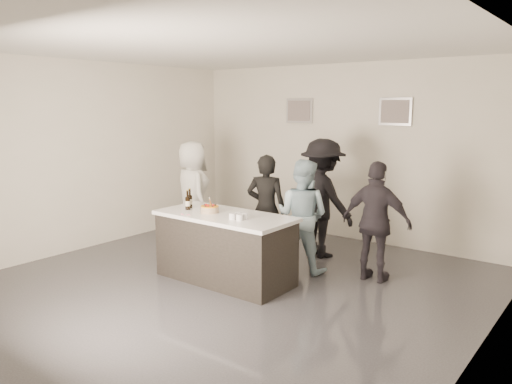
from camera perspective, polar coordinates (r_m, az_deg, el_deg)
floor at (r=6.62m, az=-2.67°, el=-10.46°), size 6.00×6.00×0.00m
ceiling at (r=6.24m, az=-2.90°, el=16.31°), size 6.00×6.00×0.00m
wall_back at (r=8.75m, az=10.02°, el=4.50°), size 6.00×0.04×3.00m
wall_left at (r=8.50m, az=-18.48°, el=3.98°), size 0.04×6.00×3.00m
wall_right at (r=4.91m, az=25.05°, el=-0.44°), size 0.04×6.00×3.00m
picture_left at (r=9.14m, az=4.99°, el=9.24°), size 0.54×0.04×0.44m
picture_right at (r=8.31m, az=15.65°, el=8.85°), size 0.54×0.04×0.44m
bar_counter at (r=6.63m, az=-3.56°, el=-6.34°), size 1.86×0.86×0.90m
cake at (r=6.62m, az=-5.31°, el=-2.04°), size 0.24×0.24×0.08m
beer_bottle_a at (r=6.95m, az=-7.57°, el=-0.73°), size 0.07×0.07×0.26m
beer_bottle_b at (r=6.82m, az=-7.83°, el=-0.93°), size 0.07×0.07×0.26m
tumbler_cluster at (r=6.21m, az=-2.00°, el=-2.77°), size 0.19×0.19×0.08m
candles at (r=6.49m, az=-7.72°, el=-2.62°), size 0.24×0.08×0.01m
person_main_black at (r=7.31m, az=1.17°, el=-1.94°), size 0.69×0.58×1.60m
person_main_blue at (r=6.96m, az=5.31°, el=-2.71°), size 0.83×0.68×1.57m
person_guest_left at (r=8.36m, az=-7.24°, el=-0.10°), size 1.00×0.87×1.72m
person_guest_right at (r=6.71m, az=13.59°, el=-3.34°), size 0.95×0.42×1.59m
person_guest_back at (r=7.65m, az=7.58°, el=-0.71°), size 1.32×0.99×1.81m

